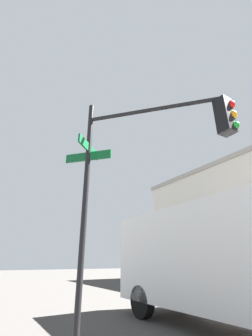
# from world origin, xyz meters

# --- Properties ---
(traffic_signal_near) EXTENTS (2.79, 2.63, 5.35)m
(traffic_signal_near) POSITION_xyz_m (-6.27, -6.20, 3.81)
(traffic_signal_near) COLOR black
(traffic_signal_near) RESTS_ON ground_plane
(box_truck_second) EXTENTS (8.15, 2.46, 3.36)m
(box_truck_second) POSITION_xyz_m (-7.33, -2.77, 1.87)
(box_truck_second) COLOR #B21919
(box_truck_second) RESTS_ON ground_plane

